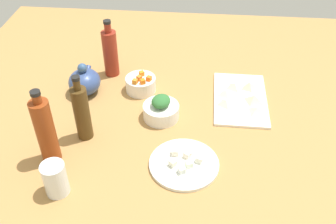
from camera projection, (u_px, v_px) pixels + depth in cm
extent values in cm
cube|color=#AB7D45|center=(168.00, 125.00, 145.18)|extent=(190.00, 190.00, 3.00)
cube|color=white|center=(240.00, 99.00, 154.60)|extent=(34.35, 21.17, 1.00)
cylinder|color=white|center=(184.00, 164.00, 127.04)|extent=(23.17, 23.17, 1.20)
cylinder|color=white|center=(161.00, 111.00, 144.71)|extent=(13.55, 13.55, 5.65)
cylinder|color=white|center=(141.00, 84.00, 158.09)|extent=(12.37, 12.37, 6.07)
ellipsoid|color=#33497F|center=(85.00, 82.00, 155.85)|extent=(13.80, 12.79, 10.11)
sphere|color=#35557F|center=(82.00, 68.00, 151.66)|extent=(3.86, 3.86, 3.86)
cylinder|color=#33497F|center=(88.00, 71.00, 159.57)|extent=(5.38, 2.00, 3.93)
cylinder|color=#8B3714|center=(46.00, 132.00, 122.44)|extent=(6.22, 6.22, 23.78)
cylinder|color=#8B3714|center=(37.00, 99.00, 113.94)|extent=(2.80, 2.80, 3.00)
cylinder|color=black|center=(35.00, 93.00, 112.61)|extent=(3.11, 3.11, 1.20)
cylinder|color=#493315|center=(82.00, 114.00, 132.00)|extent=(5.49, 5.49, 20.59)
cylinder|color=#493315|center=(77.00, 85.00, 124.25)|extent=(2.47, 2.47, 3.83)
cylinder|color=black|center=(75.00, 78.00, 122.65)|extent=(2.74, 2.74, 1.20)
cylinder|color=maroon|center=(110.00, 54.00, 163.26)|extent=(6.25, 6.25, 20.18)
cylinder|color=maroon|center=(108.00, 28.00, 155.60)|extent=(2.81, 2.81, 3.95)
cylinder|color=black|center=(107.00, 22.00, 153.97)|extent=(3.12, 3.12, 1.20)
cylinder|color=white|center=(55.00, 179.00, 115.53)|extent=(7.30, 7.30, 11.33)
cube|color=orange|center=(139.00, 78.00, 154.65)|extent=(2.50, 2.50, 1.80)
cube|color=orange|center=(149.00, 78.00, 154.39)|extent=(2.33, 2.33, 1.80)
cube|color=orange|center=(135.00, 82.00, 152.73)|extent=(2.30, 2.30, 1.80)
cube|color=orange|center=(142.00, 73.00, 157.17)|extent=(2.49, 2.49, 1.80)
cube|color=orange|center=(143.00, 82.00, 152.70)|extent=(2.40, 2.40, 1.80)
ellipsoid|color=#306D33|center=(161.00, 101.00, 141.60)|extent=(9.77, 9.10, 4.16)
cube|color=white|center=(189.00, 164.00, 124.69)|extent=(2.88, 2.88, 2.20)
cube|color=#F4E1CF|center=(187.00, 155.00, 128.03)|extent=(3.04, 3.04, 2.20)
cube|color=white|center=(173.00, 163.00, 125.11)|extent=(3.11, 3.11, 2.20)
cube|color=white|center=(175.00, 152.00, 128.92)|extent=(2.33, 2.33, 2.20)
cube|color=silver|center=(200.00, 159.00, 126.41)|extent=(2.84, 2.84, 2.20)
cube|color=white|center=(182.00, 170.00, 122.75)|extent=(2.96, 2.96, 2.20)
pyramid|color=beige|center=(226.00, 93.00, 155.02)|extent=(5.91, 6.34, 2.24)
pyramid|color=beige|center=(249.00, 85.00, 158.31)|extent=(5.72, 6.14, 3.14)
pyramid|color=beige|center=(257.00, 110.00, 146.25)|extent=(7.68, 7.74, 2.51)
pyramid|color=beige|center=(234.00, 86.00, 158.76)|extent=(6.76, 6.76, 2.34)
pyramid|color=beige|center=(226.00, 102.00, 150.39)|extent=(6.37, 6.35, 2.14)
pyramid|color=beige|center=(254.00, 99.00, 151.45)|extent=(7.62, 7.73, 2.96)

